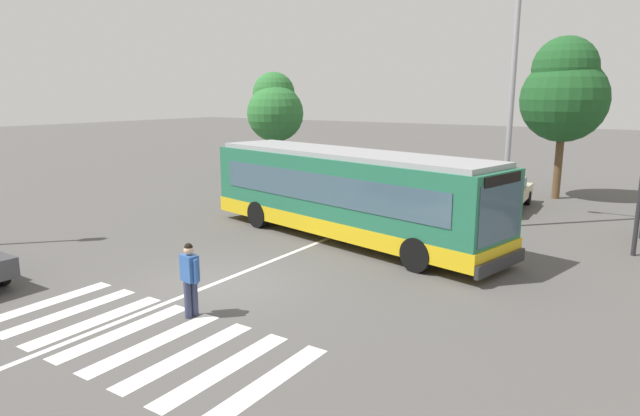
% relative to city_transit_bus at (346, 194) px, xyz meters
% --- Properties ---
extents(ground_plane, '(160.00, 160.00, 0.00)m').
position_rel_city_transit_bus_xyz_m(ground_plane, '(-0.32, -5.82, -1.59)').
color(ground_plane, '#514F4C').
extents(city_transit_bus, '(11.92, 5.03, 3.06)m').
position_rel_city_transit_bus_xyz_m(city_transit_bus, '(0.00, 0.00, 0.00)').
color(city_transit_bus, black).
rests_on(city_transit_bus, ground_plane).
extents(pedestrian_crossing_street, '(0.57, 0.33, 1.72)m').
position_rel_city_transit_bus_xyz_m(pedestrian_crossing_street, '(0.60, -7.77, -0.62)').
color(pedestrian_crossing_street, '#333856').
rests_on(pedestrian_crossing_street, ground_plane).
extents(parked_car_charcoal, '(2.06, 4.59, 1.35)m').
position_rel_city_transit_bus_xyz_m(parked_car_charcoal, '(-7.77, 8.45, -0.82)').
color(parked_car_charcoal, black).
rests_on(parked_car_charcoal, ground_plane).
extents(parked_car_black, '(2.22, 4.65, 1.35)m').
position_rel_city_transit_bus_xyz_m(parked_car_black, '(-4.93, 8.33, -0.82)').
color(parked_car_black, black).
rests_on(parked_car_black, ground_plane).
extents(parked_car_white, '(2.05, 4.59, 1.35)m').
position_rel_city_transit_bus_xyz_m(parked_car_white, '(-2.17, 7.96, -0.82)').
color(parked_car_white, black).
rests_on(parked_car_white, ground_plane).
extents(parked_car_blue, '(2.20, 4.64, 1.35)m').
position_rel_city_transit_bus_xyz_m(parked_car_blue, '(0.46, 8.27, -0.82)').
color(parked_car_blue, black).
rests_on(parked_car_blue, ground_plane).
extents(parked_car_champagne, '(2.12, 4.61, 1.35)m').
position_rel_city_transit_bus_xyz_m(parked_car_champagne, '(3.10, 8.23, -0.82)').
color(parked_car_champagne, black).
rests_on(parked_car_champagne, ground_plane).
extents(twin_arm_street_lamp, '(4.49, 0.32, 9.32)m').
position_rel_city_transit_bus_xyz_m(twin_arm_street_lamp, '(4.07, 4.82, 4.12)').
color(twin_arm_street_lamp, '#939399').
rests_on(twin_arm_street_lamp, ground_plane).
extents(background_tree_left, '(3.38, 3.38, 6.28)m').
position_rel_city_transit_bus_xyz_m(background_tree_left, '(-11.21, 10.33, 2.57)').
color(background_tree_left, brown).
rests_on(background_tree_left, ground_plane).
extents(background_tree_right, '(3.97, 3.97, 7.58)m').
position_rel_city_transit_bus_xyz_m(background_tree_right, '(4.56, 12.09, 3.51)').
color(background_tree_right, brown).
rests_on(background_tree_right, ground_plane).
extents(crosswalk_painted_stripes, '(7.22, 3.27, 0.01)m').
position_rel_city_transit_bus_xyz_m(crosswalk_painted_stripes, '(0.47, -9.13, -1.58)').
color(crosswalk_painted_stripes, silver).
rests_on(crosswalk_painted_stripes, ground_plane).
extents(lane_center_line, '(0.16, 24.00, 0.01)m').
position_rel_city_transit_bus_xyz_m(lane_center_line, '(-0.53, -3.82, -1.58)').
color(lane_center_line, silver).
rests_on(lane_center_line, ground_plane).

